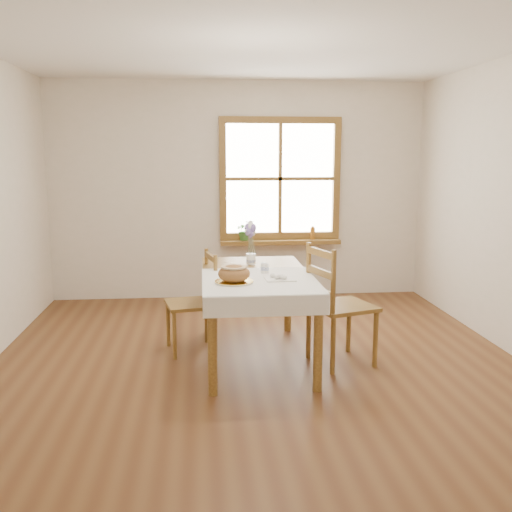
{
  "coord_description": "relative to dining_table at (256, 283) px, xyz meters",
  "views": [
    {
      "loc": [
        -0.45,
        -4.4,
        1.75
      ],
      "look_at": [
        0.0,
        0.3,
        0.9
      ],
      "focal_mm": 40.0,
      "sensor_mm": 36.0,
      "label": 1
    }
  ],
  "objects": [
    {
      "name": "flower_vase",
      "position": [
        -0.01,
        0.38,
        0.13
      ],
      "size": [
        0.09,
        0.09,
        0.09
      ],
      "primitive_type": "cylinder",
      "rotation": [
        0.0,
        0.0,
        -0.09
      ],
      "color": "white",
      "rests_on": "dining_table"
    },
    {
      "name": "amber_bottle",
      "position": [
        0.9,
        2.1,
        0.13
      ],
      "size": [
        0.06,
        0.06,
        0.16
      ],
      "primitive_type": "cylinder",
      "rotation": [
        0.0,
        0.0,
        0.09
      ],
      "color": "#9C601C",
      "rests_on": "window_sill"
    },
    {
      "name": "table_linen",
      "position": [
        0.0,
        -0.3,
        0.09
      ],
      "size": [
        0.91,
        0.99,
        0.01
      ],
      "primitive_type": "cube",
      "color": "white",
      "rests_on": "dining_table"
    },
    {
      "name": "lavender_bouquet",
      "position": [
        -0.01,
        0.38,
        0.32
      ],
      "size": [
        0.15,
        0.15,
        0.28
      ],
      "primitive_type": null,
      "color": "#6F599E",
      "rests_on": "flower_vase"
    },
    {
      "name": "bread_loaf",
      "position": [
        -0.21,
        -0.38,
        0.18
      ],
      "size": [
        0.25,
        0.25,
        0.14
      ],
      "primitive_type": "ellipsoid",
      "color": "#9F7238",
      "rests_on": "bread_plate"
    },
    {
      "name": "dining_table",
      "position": [
        0.0,
        0.0,
        0.0
      ],
      "size": [
        0.9,
        1.6,
        0.75
      ],
      "color": "olive",
      "rests_on": "ground"
    },
    {
      "name": "window_sill",
      "position": [
        0.5,
        2.1,
        0.03
      ],
      "size": [
        1.46,
        0.2,
        0.05
      ],
      "color": "olive",
      "rests_on": "ground"
    },
    {
      "name": "eggs",
      "position": [
        0.16,
        -0.3,
        0.13
      ],
      "size": [
        0.19,
        0.17,
        0.04
      ],
      "primitive_type": null,
      "rotation": [
        0.0,
        0.0,
        0.04
      ],
      "color": "white",
      "rests_on": "egg_napkin"
    },
    {
      "name": "potted_plant",
      "position": [
        0.07,
        2.1,
        0.14
      ],
      "size": [
        0.28,
        0.3,
        0.19
      ],
      "primitive_type": "imported",
      "rotation": [
        0.0,
        0.0,
        0.32
      ],
      "color": "#396E2C",
      "rests_on": "window_sill"
    },
    {
      "name": "room_walls",
      "position": [
        0.0,
        -0.3,
        1.04
      ],
      "size": [
        4.6,
        5.1,
        2.65
      ],
      "color": "white",
      "rests_on": "ground"
    },
    {
      "name": "pepper_shaker",
      "position": [
        0.06,
        -0.04,
        0.14
      ],
      "size": [
        0.05,
        0.05,
        0.1
      ],
      "primitive_type": "cylinder",
      "rotation": [
        0.0,
        0.0,
        0.01
      ],
      "color": "white",
      "rests_on": "table_linen"
    },
    {
      "name": "window",
      "position": [
        0.5,
        2.17,
        0.79
      ],
      "size": [
        1.46,
        0.08,
        1.46
      ],
      "color": "olive",
      "rests_on": "ground"
    },
    {
      "name": "bread_plate",
      "position": [
        -0.21,
        -0.38,
        0.1
      ],
      "size": [
        0.3,
        0.3,
        0.02
      ],
      "primitive_type": "cylinder",
      "rotation": [
        0.0,
        0.0,
        -0.04
      ],
      "color": "white",
      "rests_on": "table_linen"
    },
    {
      "name": "ground",
      "position": [
        0.0,
        -0.3,
        -0.66
      ],
      "size": [
        5.0,
        5.0,
        0.0
      ],
      "primitive_type": "plane",
      "color": "brown",
      "rests_on": "ground"
    },
    {
      "name": "salt_shaker",
      "position": [
        0.08,
        -0.04,
        0.14
      ],
      "size": [
        0.05,
        0.05,
        0.09
      ],
      "primitive_type": "cylinder",
      "rotation": [
        0.0,
        0.0,
        -0.01
      ],
      "color": "white",
      "rests_on": "table_linen"
    },
    {
      "name": "chair_right",
      "position": [
        0.71,
        -0.17,
        -0.16
      ],
      "size": [
        0.62,
        0.6,
        1.02
      ],
      "primitive_type": null,
      "rotation": [
        0.0,
        0.0,
        1.88
      ],
      "color": "olive",
      "rests_on": "ground"
    },
    {
      "name": "chair_left",
      "position": [
        -0.56,
        0.24,
        -0.22
      ],
      "size": [
        0.51,
        0.5,
        0.89
      ],
      "primitive_type": null,
      "rotation": [
        0.0,
        0.0,
        -1.36
      ],
      "color": "olive",
      "rests_on": "ground"
    },
    {
      "name": "egg_napkin",
      "position": [
        0.16,
        -0.3,
        0.1
      ],
      "size": [
        0.24,
        0.21,
        0.01
      ],
      "primitive_type": "cube",
      "rotation": [
        0.0,
        0.0,
        0.04
      ],
      "color": "white",
      "rests_on": "table_linen"
    }
  ]
}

